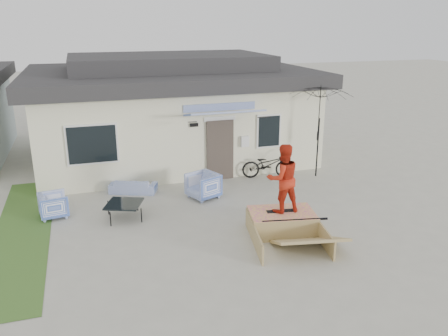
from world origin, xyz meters
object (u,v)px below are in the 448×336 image
object	(u,v)px
loveseat	(133,184)
armchair_right	(203,184)
patio_umbrella	(319,128)
skater	(283,177)
skate_ramp	(282,222)
skateboard	(282,211)
armchair_left	(53,204)
coffee_table	(124,211)
bicycle	(268,162)

from	to	relation	value
loveseat	armchair_right	size ratio (longest dim) A/B	1.70
armchair_right	patio_umbrella	world-z (taller)	patio_umbrella
armchair_right	skater	xyz separation A→B (m)	(1.33, -2.93, 1.07)
skate_ramp	skateboard	bearing A→B (deg)	90.00
loveseat	skateboard	xyz separation A→B (m)	(3.37, -4.06, 0.29)
skateboard	skater	size ratio (longest dim) A/B	0.44
armchair_left	coffee_table	size ratio (longest dim) A/B	0.83
coffee_table	skate_ramp	world-z (taller)	skate_ramp
loveseat	skater	distance (m)	5.41
armchair_right	patio_umbrella	xyz separation A→B (m)	(4.39, 0.81, 1.31)
loveseat	skateboard	distance (m)	5.28
skateboard	skater	world-z (taller)	skater
coffee_table	armchair_right	bearing A→B (deg)	18.63
coffee_table	patio_umbrella	bearing A→B (deg)	13.49
armchair_right	skate_ramp	size ratio (longest dim) A/B	0.39
coffee_table	skate_ramp	size ratio (longest dim) A/B	0.42
armchair_left	skate_ramp	xyz separation A→B (m)	(5.72, -2.85, -0.11)
skateboard	coffee_table	bearing A→B (deg)	159.75
armchair_right	skater	distance (m)	3.39
coffee_table	bicycle	distance (m)	5.59
coffee_table	bicycle	world-z (taller)	bicycle
loveseat	skate_ramp	world-z (taller)	loveseat
armchair_left	coffee_table	distance (m)	2.03
armchair_right	skateboard	world-z (taller)	armchair_right
armchair_left	patio_umbrella	distance (m)	8.95
coffee_table	skate_ramp	xyz separation A→B (m)	(3.84, -2.13, 0.05)
armchair_left	bicycle	size ratio (longest dim) A/B	0.43
loveseat	skateboard	world-z (taller)	skateboard
loveseat	skate_ramp	bearing A→B (deg)	150.74
coffee_table	patio_umbrella	world-z (taller)	patio_umbrella
loveseat	patio_umbrella	distance (m)	6.60
skate_ramp	skater	distance (m)	1.23
armchair_left	armchair_right	bearing A→B (deg)	-97.40
skate_ramp	skater	size ratio (longest dim) A/B	1.24
coffee_table	skateboard	size ratio (longest dim) A/B	1.17
coffee_table	skate_ramp	distance (m)	4.39
armchair_right	skate_ramp	xyz separation A→B (m)	(1.32, -2.98, -0.16)
skateboard	skater	xyz separation A→B (m)	(0.00, 0.00, 0.92)
skate_ramp	skateboard	size ratio (longest dim) A/B	2.83
armchair_left	skateboard	bearing A→B (deg)	-125.08
coffee_table	skateboard	xyz separation A→B (m)	(3.85, -2.08, 0.35)
skater	coffee_table	bearing A→B (deg)	-28.59
patio_umbrella	skater	xyz separation A→B (m)	(-3.06, -3.73, -0.24)
patio_umbrella	skateboard	size ratio (longest dim) A/B	3.11
loveseat	armchair_left	world-z (taller)	armchair_left
armchair_left	bicycle	xyz separation A→B (m)	(7.07, 1.33, 0.19)
bicycle	skate_ramp	bearing A→B (deg)	174.22
patio_umbrella	skater	bearing A→B (deg)	-129.32
skater	skateboard	bearing A→B (deg)	89.78
armchair_right	skateboard	distance (m)	3.22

